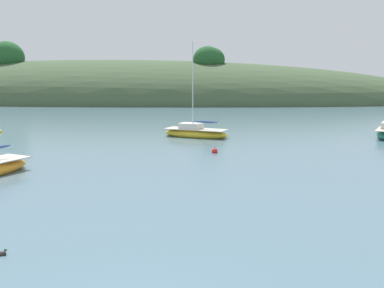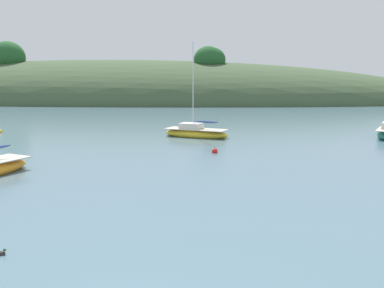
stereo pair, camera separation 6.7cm
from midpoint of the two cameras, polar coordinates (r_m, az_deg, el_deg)
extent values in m
ellipsoid|color=#425638|center=(99.07, -11.58, 5.54)|extent=(150.00, 36.00, 18.22)
ellipsoid|color=#235628|center=(102.12, -23.12, 10.46)|extent=(7.48, 6.80, 6.80)
ellipsoid|color=#235628|center=(90.98, 2.65, 11.01)|extent=(5.67, 5.15, 5.15)
ellipsoid|color=#235628|center=(90.66, 2.17, 11.08)|extent=(5.94, 5.40, 5.40)
ellipsoid|color=gold|center=(40.49, 0.59, 1.33)|extent=(6.62, 4.10, 1.00)
cube|color=beige|center=(40.43, 0.59, 1.96)|extent=(6.09, 3.77, 0.06)
cube|color=silver|center=(40.60, -0.06, 2.39)|extent=(2.35, 1.98, 0.55)
cylinder|color=silver|center=(40.26, 0.18, 7.65)|extent=(0.09, 0.09, 8.01)
cylinder|color=silver|center=(39.97, 1.91, 2.85)|extent=(2.51, 0.94, 0.07)
ellipsoid|color=#2D4784|center=(39.97, 1.91, 2.92)|extent=(2.45, 1.03, 0.20)
sphere|color=yellow|center=(47.44, -23.94, 1.50)|extent=(0.44, 0.44, 0.44)
cylinder|color=black|center=(47.41, -23.96, 1.82)|extent=(0.04, 0.04, 0.10)
sphere|color=red|center=(32.22, 3.07, -0.95)|extent=(0.44, 0.44, 0.44)
cylinder|color=black|center=(32.18, 3.08, -0.48)|extent=(0.04, 0.04, 0.10)
ellipsoid|color=#2D2823|center=(15.55, -23.88, -13.09)|extent=(0.38, 0.29, 0.16)
sphere|color=#1E4723|center=(15.49, -23.37, -12.70)|extent=(0.09, 0.09, 0.09)
cone|color=gold|center=(15.48, -23.12, -12.71)|extent=(0.05, 0.05, 0.04)
camera|label=1|loc=(0.03, -89.93, 0.01)|focal=40.47mm
camera|label=2|loc=(0.03, 90.07, -0.01)|focal=40.47mm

